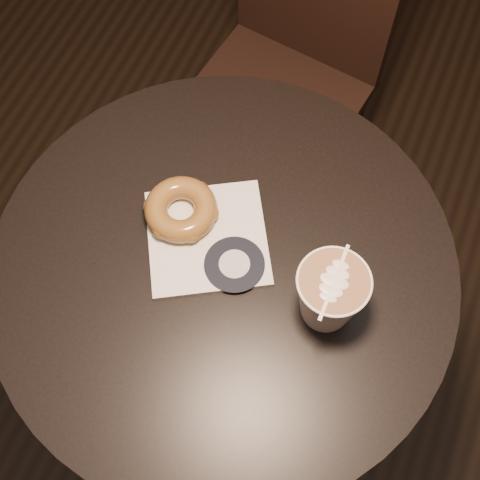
# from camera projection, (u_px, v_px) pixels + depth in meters

# --- Properties ---
(cafe_table) EXTENTS (0.70, 0.70, 0.75)m
(cafe_table) POSITION_uv_depth(u_px,v_px,m) (226.00, 309.00, 1.17)
(cafe_table) COLOR black
(cafe_table) RESTS_ON ground
(chair) EXTENTS (0.42, 0.42, 0.92)m
(chair) POSITION_uv_depth(u_px,v_px,m) (294.00, 48.00, 1.47)
(chair) COLOR black
(chair) RESTS_ON ground
(pastry_bag) EXTENTS (0.24, 0.24, 0.01)m
(pastry_bag) POSITION_uv_depth(u_px,v_px,m) (207.00, 238.00, 1.00)
(pastry_bag) COLOR white
(pastry_bag) RESTS_ON cafe_table
(doughnut) EXTENTS (0.11, 0.11, 0.04)m
(doughnut) POSITION_uv_depth(u_px,v_px,m) (181.00, 209.00, 1.00)
(doughnut) COLOR brown
(doughnut) RESTS_ON pastry_bag
(latte_cup) EXTENTS (0.10, 0.10, 0.11)m
(latte_cup) POSITION_uv_depth(u_px,v_px,m) (329.00, 296.00, 0.91)
(latte_cup) COLOR white
(latte_cup) RESTS_ON cafe_table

